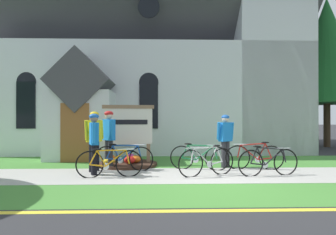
{
  "coord_description": "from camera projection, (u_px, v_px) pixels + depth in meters",
  "views": [
    {
      "loc": [
        -1.36,
        -6.76,
        1.54
      ],
      "look_at": [
        -1.02,
        4.26,
        1.59
      ],
      "focal_mm": 31.75,
      "sensor_mm": 36.0,
      "label": 1
    }
  ],
  "objects": [
    {
      "name": "church_lawn",
      "position": [
        147.0,
        162.0,
        10.69
      ],
      "size": [
        24.0,
        3.0,
        0.01
      ],
      "primitive_type": "cube",
      "color": "#427F33",
      "rests_on": "ground"
    },
    {
      "name": "church_sign",
      "position": [
        128.0,
        127.0,
        9.98
      ],
      "size": [
        1.74,
        0.23,
        2.01
      ],
      "color": "#7F6047",
      "rests_on": "ground"
    },
    {
      "name": "bicycle_black",
      "position": [
        123.0,
        158.0,
        8.89
      ],
      "size": [
        1.79,
        0.38,
        0.81
      ],
      "color": "black",
      "rests_on": "ground"
    },
    {
      "name": "bicycle_yellow",
      "position": [
        109.0,
        163.0,
        7.82
      ],
      "size": [
        1.74,
        0.29,
        0.78
      ],
      "color": "black",
      "rests_on": "ground"
    },
    {
      "name": "curb_paint_stripe",
      "position": [
        134.0,
        211.0,
        4.92
      ],
      "size": [
        28.0,
        0.16,
        0.01
      ],
      "primitive_type": "cube",
      "color": "yellow",
      "rests_on": "ground"
    },
    {
      "name": "roadside_conifer",
      "position": [
        327.0,
        51.0,
        16.44
      ],
      "size": [
        4.14,
        4.14,
        8.28
      ],
      "color": "#3D2D1E",
      "rests_on": "ground"
    },
    {
      "name": "bicycle_orange",
      "position": [
        199.0,
        157.0,
        8.99
      ],
      "size": [
        1.75,
        0.52,
        0.82
      ],
      "color": "black",
      "rests_on": "ground"
    },
    {
      "name": "bicycle_green",
      "position": [
        207.0,
        161.0,
        8.03
      ],
      "size": [
        1.62,
        0.71,
        0.85
      ],
      "color": "black",
      "rests_on": "ground"
    },
    {
      "name": "cyclist_in_red_jersey",
      "position": [
        94.0,
        136.0,
        8.68
      ],
      "size": [
        0.43,
        0.7,
        1.76
      ],
      "color": "black",
      "rests_on": "ground"
    },
    {
      "name": "flower_bed",
      "position": [
        126.0,
        163.0,
        9.77
      ],
      "size": [
        1.94,
        1.94,
        0.34
      ],
      "color": "#382319",
      "rests_on": "ground"
    },
    {
      "name": "cyclist_in_green_jersey",
      "position": [
        94.0,
        139.0,
        8.15
      ],
      "size": [
        0.35,
        0.69,
        1.68
      ],
      "color": "black",
      "rests_on": "ground"
    },
    {
      "name": "church_building",
      "position": [
        159.0,
        61.0,
        17.32
      ],
      "size": [
        14.71,
        12.71,
        13.46
      ],
      "color": "silver",
      "rests_on": "ground"
    },
    {
      "name": "sidewalk_slab",
      "position": [
        144.0,
        175.0,
        8.07
      ],
      "size": [
        32.0,
        2.25,
        0.01
      ],
      "primitive_type": "cube",
      "color": "#A8A59E",
      "rests_on": "ground"
    },
    {
      "name": "bicycle_silver",
      "position": [
        268.0,
        162.0,
        8.04
      ],
      "size": [
        1.76,
        0.35,
        0.84
      ],
      "color": "black",
      "rests_on": "ground"
    },
    {
      "name": "ground",
      "position": [
        196.0,
        161.0,
        10.79
      ],
      "size": [
        140.0,
        140.0,
        0.0
      ],
      "primitive_type": "plane",
      "color": "#2B2B2D"
    },
    {
      "name": "cyclist_in_blue_jersey",
      "position": [
        109.0,
        134.0,
        9.17
      ],
      "size": [
        0.45,
        0.71,
        1.79
      ],
      "color": "#2D2D33",
      "rests_on": "ground"
    },
    {
      "name": "cyclist_in_yellow_jersey",
      "position": [
        225.0,
        136.0,
        9.44
      ],
      "size": [
        0.59,
        0.5,
        1.67
      ],
      "color": "#2D2D33",
      "rests_on": "ground"
    },
    {
      "name": "yard_deciduous_tree",
      "position": [
        14.0,
        87.0,
        14.01
      ],
      "size": [
        3.53,
        3.53,
        4.33
      ],
      "color": "#3D2D1E",
      "rests_on": "ground"
    },
    {
      "name": "bicycle_white",
      "position": [
        255.0,
        157.0,
        9.03
      ],
      "size": [
        1.75,
        0.24,
        0.87
      ],
      "color": "black",
      "rests_on": "ground"
    },
    {
      "name": "grass_verge",
      "position": [
        138.0,
        195.0,
        6.01
      ],
      "size": [
        32.0,
        1.88,
        0.01
      ],
      "primitive_type": "cube",
      "color": "#427F33",
      "rests_on": "ground"
    }
  ]
}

